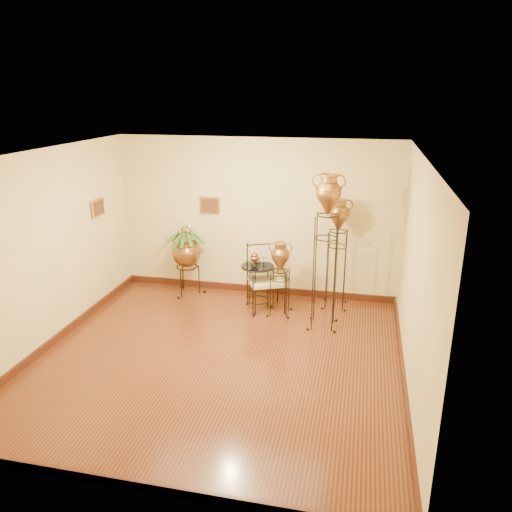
% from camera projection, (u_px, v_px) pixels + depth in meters
% --- Properties ---
extents(ground, '(5.00, 5.00, 0.00)m').
position_uv_depth(ground, '(218.00, 359.00, 6.94)').
color(ground, brown).
rests_on(ground, ground).
extents(room_shell, '(5.02, 5.02, 2.81)m').
position_uv_depth(room_shell, '(215.00, 239.00, 6.39)').
color(room_shell, beige).
rests_on(room_shell, ground).
extents(amphora_tall, '(0.53, 0.53, 2.44)m').
position_uv_depth(amphora_tall, '(326.00, 251.00, 7.51)').
color(amphora_tall, black).
rests_on(amphora_tall, ground).
extents(amphora_mid, '(0.55, 0.55, 1.91)m').
position_uv_depth(amphora_mid, '(337.00, 253.00, 8.33)').
color(amphora_mid, black).
rests_on(amphora_mid, ground).
extents(amphora_short, '(0.51, 0.51, 1.26)m').
position_uv_depth(amphora_short, '(280.00, 278.00, 8.14)').
color(amphora_short, black).
rests_on(amphora_short, ground).
extents(planter_urn, '(0.82, 0.82, 1.50)m').
position_uv_depth(planter_urn, '(186.00, 250.00, 8.91)').
color(planter_urn, black).
rests_on(planter_urn, ground).
extents(armchair, '(0.80, 0.78, 1.11)m').
position_uv_depth(armchair, '(266.00, 279.00, 8.31)').
color(armchair, black).
rests_on(armchair, ground).
extents(side_table, '(0.70, 0.70, 0.99)m').
position_uv_depth(side_table, '(258.00, 286.00, 8.39)').
color(side_table, black).
rests_on(side_table, ground).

